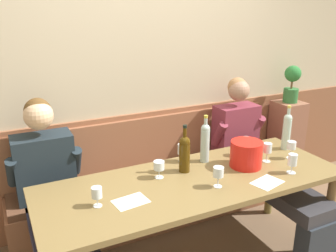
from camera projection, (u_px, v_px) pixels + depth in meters
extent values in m
cube|color=#C4B494|center=(141.00, 64.00, 3.14)|extent=(6.80, 0.08, 2.80)
cube|color=brown|center=(146.00, 163.00, 3.38)|extent=(6.80, 0.03, 0.98)
cube|color=brown|center=(156.00, 200.00, 3.28)|extent=(2.48, 0.42, 0.44)
cube|color=brown|center=(156.00, 175.00, 3.20)|extent=(2.43, 0.39, 0.05)
cube|color=brown|center=(147.00, 142.00, 3.28)|extent=(2.48, 0.04, 0.45)
cube|color=olive|center=(194.00, 182.00, 2.56)|extent=(2.18, 0.80, 0.04)
cylinder|color=brown|center=(328.00, 215.00, 2.82)|extent=(0.07, 0.07, 0.69)
cylinder|color=brown|center=(42.00, 239.00, 2.53)|extent=(0.07, 0.07, 0.69)
cylinder|color=olive|center=(271.00, 180.00, 3.38)|extent=(0.07, 0.07, 0.69)
cube|color=#2A283E|center=(63.00, 244.00, 2.34)|extent=(0.36, 1.07, 0.11)
cube|color=#1D282F|center=(44.00, 166.00, 2.73)|extent=(0.43, 0.23, 0.50)
sphere|color=#E0B388|center=(38.00, 116.00, 2.60)|extent=(0.21, 0.21, 0.21)
sphere|color=brown|center=(38.00, 111.00, 2.61)|extent=(0.19, 0.19, 0.19)
cylinder|color=#1D282F|center=(12.00, 173.00, 2.59)|extent=(0.08, 0.20, 0.27)
cylinder|color=#1D282F|center=(76.00, 161.00, 2.78)|extent=(0.08, 0.20, 0.27)
cube|color=#272D35|center=(316.00, 243.00, 2.73)|extent=(0.31, 0.14, 0.38)
cube|color=#333237|center=(274.00, 186.00, 3.07)|extent=(0.34, 1.07, 0.11)
cube|color=maroon|center=(236.00, 131.00, 3.46)|extent=(0.40, 0.22, 0.51)
sphere|color=#A67A62|center=(239.00, 90.00, 3.32)|extent=(0.20, 0.20, 0.20)
sphere|color=#A57349|center=(237.00, 87.00, 3.34)|extent=(0.18, 0.18, 0.18)
cylinder|color=maroon|center=(219.00, 134.00, 3.33)|extent=(0.08, 0.20, 0.27)
cylinder|color=maroon|center=(257.00, 127.00, 3.51)|extent=(0.08, 0.20, 0.27)
cylinder|color=red|center=(246.00, 154.00, 2.72)|extent=(0.24, 0.24, 0.20)
cylinder|color=#B4CDBD|center=(286.00, 134.00, 3.04)|extent=(0.07, 0.07, 0.26)
sphere|color=#B4CDBD|center=(288.00, 118.00, 3.00)|extent=(0.07, 0.07, 0.07)
cylinder|color=#B4CDBD|center=(289.00, 113.00, 2.98)|extent=(0.03, 0.03, 0.08)
cylinder|color=gold|center=(289.00, 107.00, 2.96)|extent=(0.03, 0.03, 0.02)
cylinder|color=#473009|center=(184.00, 158.00, 2.64)|extent=(0.08, 0.08, 0.22)
sphere|color=#473009|center=(185.00, 142.00, 2.60)|extent=(0.08, 0.08, 0.08)
cylinder|color=#473009|center=(185.00, 134.00, 2.58)|extent=(0.03, 0.03, 0.10)
cylinder|color=black|center=(185.00, 126.00, 2.56)|extent=(0.03, 0.03, 0.02)
cylinder|color=#B3C8C2|center=(205.00, 146.00, 2.80)|extent=(0.07, 0.07, 0.26)
sphere|color=#B3C8C2|center=(205.00, 129.00, 2.75)|extent=(0.07, 0.07, 0.07)
cylinder|color=#B3C8C2|center=(206.00, 123.00, 2.74)|extent=(0.03, 0.03, 0.08)
cylinder|color=gold|center=(206.00, 117.00, 2.72)|extent=(0.03, 0.03, 0.02)
cylinder|color=silver|center=(182.00, 161.00, 2.84)|extent=(0.06, 0.06, 0.00)
cylinder|color=silver|center=(182.00, 157.00, 2.83)|extent=(0.01, 0.01, 0.06)
cylinder|color=silver|center=(182.00, 149.00, 2.81)|extent=(0.08, 0.08, 0.08)
cylinder|color=silver|center=(291.00, 173.00, 2.65)|extent=(0.07, 0.07, 0.00)
cylinder|color=silver|center=(292.00, 169.00, 2.64)|extent=(0.01, 0.01, 0.06)
cylinder|color=silver|center=(293.00, 160.00, 2.61)|extent=(0.07, 0.07, 0.08)
cylinder|color=#E7DB88|center=(292.00, 163.00, 2.62)|extent=(0.06, 0.06, 0.02)
cylinder|color=silver|center=(159.00, 177.00, 2.57)|extent=(0.06, 0.06, 0.00)
cylinder|color=silver|center=(159.00, 173.00, 2.56)|extent=(0.01, 0.01, 0.06)
cylinder|color=silver|center=(159.00, 165.00, 2.54)|extent=(0.08, 0.08, 0.06)
cylinder|color=#F0D785|center=(159.00, 168.00, 2.55)|extent=(0.07, 0.07, 0.01)
cylinder|color=silver|center=(218.00, 186.00, 2.45)|extent=(0.06, 0.06, 0.00)
cylinder|color=silver|center=(218.00, 181.00, 2.44)|extent=(0.01, 0.01, 0.07)
cylinder|color=silver|center=(218.00, 172.00, 2.41)|extent=(0.07, 0.07, 0.07)
cylinder|color=#EDE08B|center=(218.00, 175.00, 2.42)|extent=(0.06, 0.06, 0.02)
cylinder|color=silver|center=(245.00, 155.00, 2.95)|extent=(0.06, 0.06, 0.00)
cylinder|color=silver|center=(246.00, 150.00, 2.94)|extent=(0.01, 0.01, 0.07)
cylinder|color=silver|center=(246.00, 142.00, 2.92)|extent=(0.08, 0.08, 0.07)
cylinder|color=silver|center=(290.00, 158.00, 2.89)|extent=(0.06, 0.06, 0.00)
cylinder|color=silver|center=(291.00, 153.00, 2.88)|extent=(0.01, 0.01, 0.08)
cylinder|color=silver|center=(292.00, 145.00, 2.86)|extent=(0.07, 0.07, 0.06)
cylinder|color=silver|center=(98.00, 206.00, 2.21)|extent=(0.06, 0.06, 0.00)
cylinder|color=silver|center=(97.00, 201.00, 2.21)|extent=(0.01, 0.01, 0.06)
cylinder|color=silver|center=(97.00, 192.00, 2.19)|extent=(0.06, 0.06, 0.07)
cylinder|color=#EFD67C|center=(97.00, 196.00, 2.19)|extent=(0.06, 0.06, 0.02)
cylinder|color=silver|center=(266.00, 161.00, 2.83)|extent=(0.06, 0.06, 0.00)
cylinder|color=silver|center=(267.00, 157.00, 2.82)|extent=(0.01, 0.01, 0.07)
cylinder|color=silver|center=(268.00, 148.00, 2.80)|extent=(0.06, 0.06, 0.07)
cylinder|color=#EBD979|center=(267.00, 151.00, 2.81)|extent=(0.06, 0.06, 0.03)
cube|color=white|center=(131.00, 201.00, 2.26)|extent=(0.23, 0.18, 0.00)
cube|color=white|center=(267.00, 182.00, 2.50)|extent=(0.24, 0.20, 0.00)
cube|color=#905943|center=(285.00, 144.00, 3.89)|extent=(0.28, 0.28, 0.94)
cylinder|color=#2F6B34|center=(291.00, 95.00, 3.71)|extent=(0.15, 0.15, 0.14)
cylinder|color=brown|center=(292.00, 84.00, 3.67)|extent=(0.02, 0.02, 0.09)
sphere|color=#2B7634|center=(293.00, 74.00, 3.64)|extent=(0.16, 0.16, 0.16)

